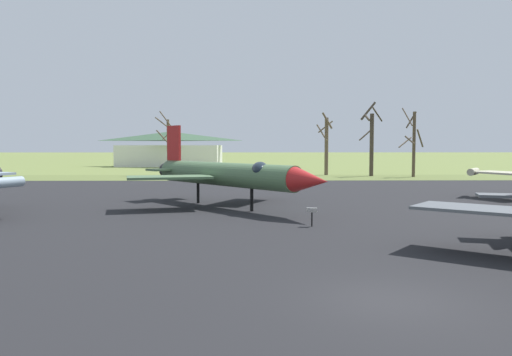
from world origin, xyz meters
name	(u,v)px	position (x,y,z in m)	size (l,w,h in m)	color
ground_plane	(388,302)	(0.00, 0.00, 0.00)	(600.00, 600.00, 0.00)	olive
asphalt_apron	(310,214)	(0.00, 17.95, 0.03)	(97.83, 59.83, 0.05)	black
grass_verge_strip	(277,178)	(0.00, 53.86, 0.03)	(157.83, 12.00, 0.06)	#606E36
jet_fighter_rear_left	(228,174)	(-5.23, 20.97, 2.38)	(13.21, 14.75, 5.89)	#4C6B47
info_placard_rear_left	(312,215)	(-0.50, 12.80, 0.68)	(0.58, 0.36, 1.07)	black
bare_tree_far_left	(168,143)	(-15.31, 59.09, 4.62)	(2.89, 2.85, 9.19)	brown
bare_tree_left_of_center	(326,143)	(7.43, 59.38, 4.62)	(2.57, 2.63, 9.07)	brown
bare_tree_center	(371,140)	(13.29, 56.78, 5.14)	(3.16, 3.18, 10.49)	#42382D
bare_tree_right_of_center	(413,142)	(18.55, 54.76, 4.85)	(3.39, 3.56, 9.43)	brown
visitor_building	(170,150)	(-19.94, 91.13, 3.48)	(22.20, 10.92, 7.16)	silver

